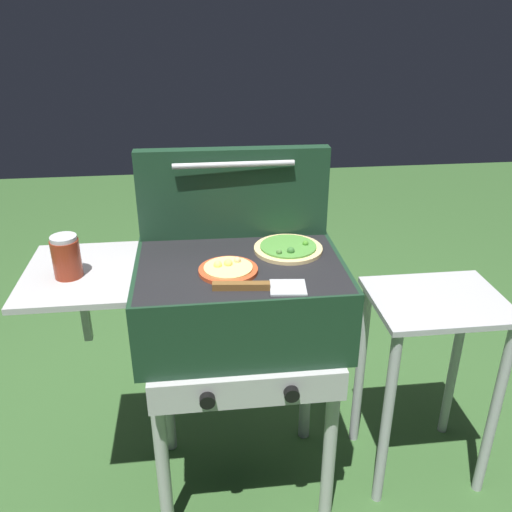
# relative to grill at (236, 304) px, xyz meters

# --- Properties ---
(ground_plane) EXTENTS (8.00, 8.00, 0.00)m
(ground_plane) POSITION_rel_grill_xyz_m (0.01, 0.00, -0.76)
(ground_plane) COLOR #38602D
(grill) EXTENTS (0.96, 0.53, 0.90)m
(grill) POSITION_rel_grill_xyz_m (0.00, 0.00, 0.00)
(grill) COLOR #193823
(grill) RESTS_ON ground_plane
(grill_lid_open) EXTENTS (0.63, 0.09, 0.30)m
(grill_lid_open) POSITION_rel_grill_xyz_m (0.01, 0.22, 0.30)
(grill_lid_open) COLOR #193823
(grill_lid_open) RESTS_ON grill
(pizza_cheese) EXTENTS (0.18, 0.18, 0.04)m
(pizza_cheese) POSITION_rel_grill_xyz_m (-0.03, -0.05, 0.15)
(pizza_cheese) COLOR #C64723
(pizza_cheese) RESTS_ON grill
(pizza_veggie) EXTENTS (0.22, 0.22, 0.03)m
(pizza_veggie) POSITION_rel_grill_xyz_m (0.18, 0.07, 0.15)
(pizza_veggie) COLOR #E0C17F
(pizza_veggie) RESTS_ON grill
(sauce_jar) EXTENTS (0.08, 0.08, 0.13)m
(sauce_jar) POSITION_rel_grill_xyz_m (-0.49, -0.03, 0.21)
(sauce_jar) COLOR maroon
(sauce_jar) RESTS_ON grill
(spatula) EXTENTS (0.26, 0.10, 0.02)m
(spatula) POSITION_rel_grill_xyz_m (0.06, -0.17, 0.15)
(spatula) COLOR #B7BABF
(spatula) RESTS_ON grill
(prep_table) EXTENTS (0.44, 0.36, 0.73)m
(prep_table) POSITION_rel_grill_xyz_m (0.67, 0.00, -0.23)
(prep_table) COLOR #B2B2B7
(prep_table) RESTS_ON ground_plane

